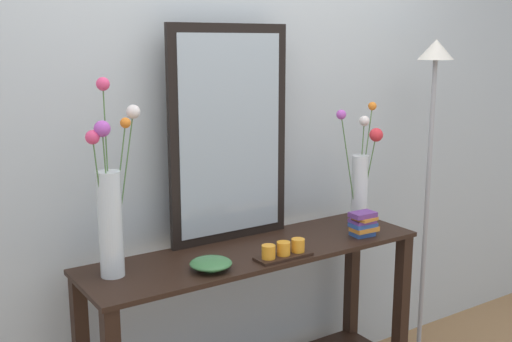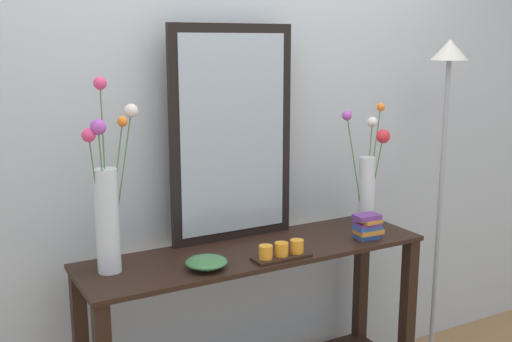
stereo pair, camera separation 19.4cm
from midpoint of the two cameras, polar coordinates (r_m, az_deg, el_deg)
The scene contains 9 objects.
wall_back at distance 2.81m, azimuth -5.75°, elevation 4.33°, with size 6.40×0.08×2.70m, color #B2BCC1.
console_table at distance 2.77m, azimuth -2.07°, elevation -13.85°, with size 1.51×0.43×0.85m.
mirror_leaning at distance 2.67m, azimuth -4.54°, elevation 3.33°, with size 0.57×0.03×0.94m.
tall_vase_left at distance 2.36m, azimuth -15.62°, elevation -3.26°, with size 0.23×0.12×0.74m.
vase_right at distance 2.95m, azimuth 7.82°, elevation -0.59°, with size 0.25×0.15×0.58m.
candle_tray at distance 2.53m, azimuth 0.34°, elevation -7.44°, with size 0.24×0.09×0.07m.
decorative_bowl at distance 2.42m, azimuth -6.52°, elevation -8.51°, with size 0.16×0.16×0.05m.
book_stack at distance 2.82m, azimuth 7.93°, elevation -4.87°, with size 0.13×0.10×0.11m.
floor_lamp at distance 3.27m, azimuth 14.15°, elevation 1.85°, with size 0.24×0.24×1.73m.
Camera 1 is at (-1.37, -2.08, 1.72)m, focal length 43.32 mm.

